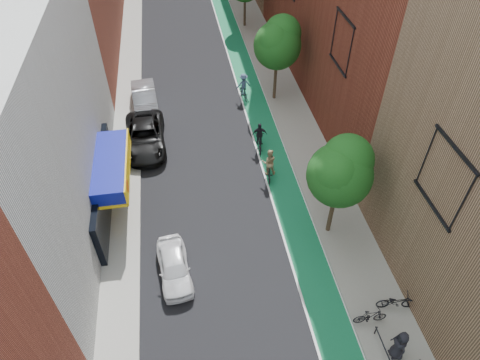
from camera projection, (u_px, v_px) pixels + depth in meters
name	position (u px, v px, depth m)	size (l,w,h in m)	color
bike_lane	(250.00, 88.00, 35.82)	(2.00, 68.00, 0.01)	#136A3B
sidewalk_left	(129.00, 98.00, 34.59)	(2.00, 68.00, 0.15)	gray
sidewalk_right	(279.00, 85.00, 36.07)	(3.00, 68.00, 0.15)	gray
building_left_white	(0.00, 134.00, 21.33)	(8.00, 20.00, 12.00)	silver
tree_near	(341.00, 171.00, 21.36)	(3.40, 3.36, 6.42)	#332619
tree_mid	(278.00, 42.00, 31.24)	(3.55, 3.53, 6.74)	#332619
parked_car_white	(174.00, 267.00, 21.96)	(1.56, 3.89, 1.32)	white
parked_car_black	(145.00, 136.00, 29.67)	(2.70, 5.86, 1.63)	black
parked_car_silver	(145.00, 99.00, 33.02)	(1.78, 5.10, 1.68)	#9A9CA2
cyclist_lane_near	(269.00, 166.00, 27.17)	(0.98, 1.72, 2.20)	black
cyclist_lane_mid	(260.00, 140.00, 29.46)	(1.05, 1.94, 2.07)	black
cyclist_lane_far	(244.00, 88.00, 34.07)	(1.24, 1.83, 2.12)	black
parked_bike_near	(396.00, 301.00, 20.52)	(0.66, 1.89, 0.99)	black
parked_bike_mid	(370.00, 316.00, 19.96)	(0.46, 1.63, 0.98)	black
pedestrian	(400.00, 345.00, 18.52)	(0.88, 0.58, 1.81)	black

